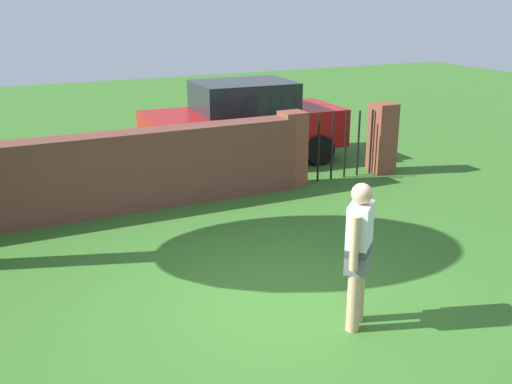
# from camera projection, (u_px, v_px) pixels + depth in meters

# --- Properties ---
(ground_plane) EXTENTS (40.00, 40.00, 0.00)m
(ground_plane) POSITION_uv_depth(u_px,v_px,m) (275.00, 302.00, 7.03)
(ground_plane) COLOR #336623
(brick_wall) EXTENTS (7.57, 0.50, 1.31)m
(brick_wall) POSITION_uv_depth(u_px,v_px,m) (79.00, 177.00, 9.56)
(brick_wall) COLOR brown
(brick_wall) RESTS_ON ground
(person) EXTENTS (0.42, 0.41, 1.62)m
(person) POSITION_uv_depth(u_px,v_px,m) (359.00, 249.00, 6.26)
(person) COLOR tan
(person) RESTS_ON ground
(fence_gate) EXTENTS (2.50, 0.44, 1.40)m
(fence_gate) POSITION_uv_depth(u_px,v_px,m) (339.00, 143.00, 11.57)
(fence_gate) COLOR brown
(fence_gate) RESTS_ON ground
(car) EXTENTS (4.27, 2.07, 1.72)m
(car) POSITION_uv_depth(u_px,v_px,m) (244.00, 122.00, 12.68)
(car) COLOR #A51111
(car) RESTS_ON ground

